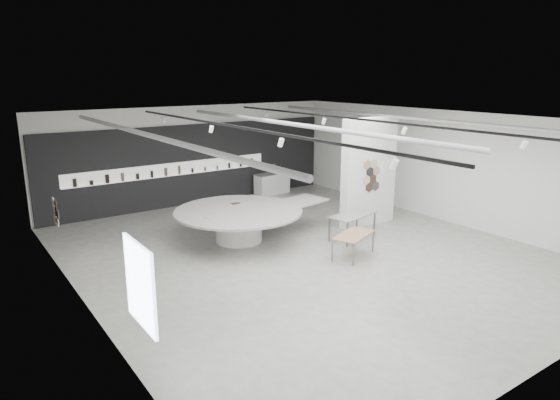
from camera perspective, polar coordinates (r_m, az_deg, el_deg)
room at (r=13.77m, az=2.51°, el=2.01°), size 12.02×14.02×3.82m
back_wall_display at (r=19.72m, az=-9.88°, el=3.99°), size 11.80×0.27×3.10m
partition_column at (r=16.89m, az=10.14°, el=3.15°), size 2.20×0.38×3.60m
display_island at (r=15.26m, az=-4.48°, el=-2.34°), size 5.42×4.51×1.00m
sample_table_wood at (r=14.05m, az=8.41°, el=-4.08°), size 1.56×1.17×0.65m
sample_table_stone at (r=15.52m, az=8.31°, el=-1.89°), size 1.64×1.04×0.78m
kitchen_counter at (r=21.22m, az=-0.92°, el=1.91°), size 1.61×0.75×1.23m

